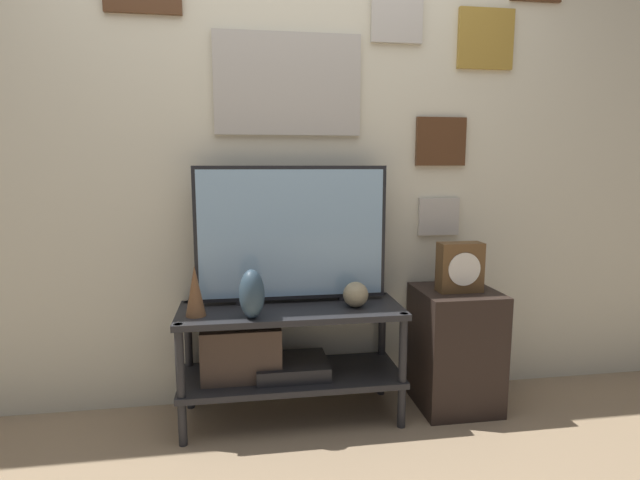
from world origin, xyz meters
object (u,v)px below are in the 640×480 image
object	(u,v)px
vase_slim_bronze	(195,291)
mantel_clock	(460,267)
television	(292,234)
vase_urn_stoneware	(252,294)
vase_round_glass	(356,294)

from	to	relation	value
vase_slim_bronze	mantel_clock	xyz separation A→B (m)	(1.32, 0.04, 0.06)
television	mantel_clock	world-z (taller)	television
vase_urn_stoneware	mantel_clock	size ratio (longest dim) A/B	0.90
television	vase_round_glass	bearing A→B (deg)	-23.28
vase_round_glass	vase_slim_bronze	distance (m)	0.77
vase_round_glass	vase_slim_bronze	xyz separation A→B (m)	(-0.77, -0.03, 0.06)
television	vase_slim_bronze	size ratio (longest dim) A/B	4.01
television	vase_urn_stoneware	size ratio (longest dim) A/B	4.21
vase_round_glass	mantel_clock	xyz separation A→B (m)	(0.55, 0.01, 0.12)
mantel_clock	vase_slim_bronze	bearing A→B (deg)	-178.12
vase_slim_bronze	mantel_clock	distance (m)	1.32
vase_slim_bronze	vase_urn_stoneware	xyz separation A→B (m)	(0.26, -0.08, -0.01)
vase_urn_stoneware	mantel_clock	bearing A→B (deg)	6.44
vase_round_glass	mantel_clock	size ratio (longest dim) A/B	0.50
vase_slim_bronze	mantel_clock	world-z (taller)	mantel_clock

